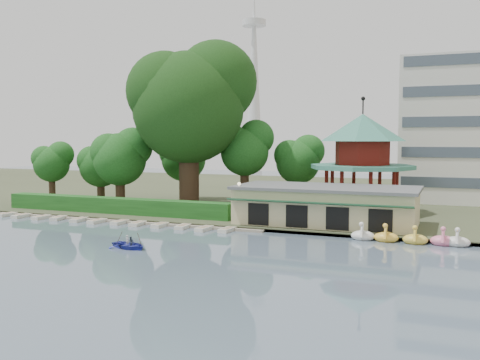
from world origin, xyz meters
The scene contains 14 objects.
ground_plane centered at (0.00, 0.00, 0.00)m, with size 220.00×220.00×0.00m, color slate.
shore centered at (0.00, 52.00, 0.20)m, with size 220.00×70.00×0.40m, color #424930.
embankment centered at (0.00, 17.30, 0.15)m, with size 220.00×0.60×0.30m, color gray.
dock centered at (-12.00, 17.20, 0.12)m, with size 34.00×1.60×0.24m, color gray.
boathouse centered at (10.00, 21.97, 2.37)m, with size 18.60×9.39×3.90m.
pavilion centered at (12.00, 32.00, 7.48)m, with size 12.40×12.40×13.50m.
broadcast_tower centered at (-42.00, 140.00, 33.98)m, with size 8.00×8.00×96.00m.
hedge centered at (-15.00, 20.50, 1.30)m, with size 30.00×2.00×1.80m, color #1E591D.
lamp_post centered at (1.50, 19.00, 3.34)m, with size 0.36×0.36×4.28m.
big_tree centered at (-8.81, 28.23, 14.14)m, with size 15.42×14.37×21.20m.
small_trees centered at (-13.33, 31.29, 6.80)m, with size 38.94×16.74×11.25m.
swan_boats centered at (20.06, 16.59, 0.40)m, with size 13.24×2.01×1.92m.
moored_rowboats centered at (-12.69, 15.83, 0.18)m, with size 29.76×2.72×0.36m.
rowboat_with_passengers centered at (-3.03, 5.48, 0.51)m, with size 5.74×4.80×2.01m.
Camera 1 is at (22.22, -32.21, 9.25)m, focal length 40.00 mm.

